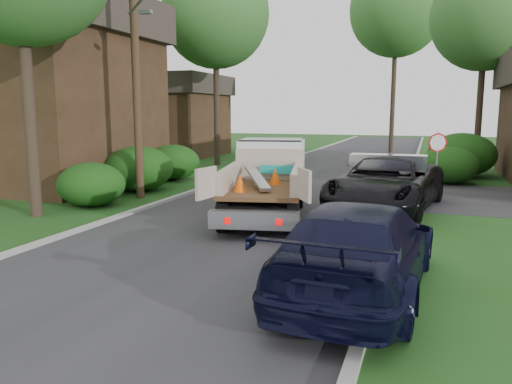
{
  "coord_description": "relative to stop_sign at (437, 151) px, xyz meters",
  "views": [
    {
      "loc": [
        4.89,
        -11.4,
        3.29
      ],
      "look_at": [
        0.67,
        0.77,
        1.2
      ],
      "focal_mm": 35.0,
      "sensor_mm": 36.0,
      "label": 1
    }
  ],
  "objects": [
    {
      "name": "ground",
      "position": [
        -5.2,
        -9.0,
        -1.78
      ],
      "size": [
        120.0,
        120.0,
        0.0
      ],
      "primitive_type": "plane",
      "color": "#1E4513",
      "rests_on": "ground"
    },
    {
      "name": "road",
      "position": [
        -5.2,
        1.0,
        -1.77
      ],
      "size": [
        8.0,
        90.0,
        0.02
      ],
      "primitive_type": "cube",
      "color": "#28282B",
      "rests_on": "ground"
    },
    {
      "name": "curb_left",
      "position": [
        -9.3,
        1.0,
        -1.72
      ],
      "size": [
        0.2,
        90.0,
        0.12
      ],
      "primitive_type": "cube",
      "color": "#9E9E99",
      "rests_on": "ground"
    },
    {
      "name": "curb_right",
      "position": [
        -1.1,
        1.0,
        -1.72
      ],
      "size": [
        0.2,
        90.0,
        0.12
      ],
      "primitive_type": "cube",
      "color": "#9E9E99",
      "rests_on": "ground"
    },
    {
      "name": "stop_sign",
      "position": [
        0.0,
        0.0,
        0.0
      ],
      "size": [
        0.71,
        0.32,
        2.48
      ],
      "color": "slate",
      "rests_on": "ground"
    },
    {
      "name": "utility_pole",
      "position": [
        -10.68,
        -4.02,
        3.4
      ],
      "size": [
        2.42,
        1.25,
        10.0
      ],
      "color": "#382619",
      "rests_on": "ground"
    },
    {
      "name": "house_left_near",
      "position": [
        -17.2,
        -2.0,
        2.5
      ],
      "size": [
        9.72,
        8.64,
        8.4
      ],
      "color": "#352415",
      "rests_on": "ground"
    },
    {
      "name": "house_left_far",
      "position": [
        -18.7,
        13.0,
        1.27
      ],
      "size": [
        7.56,
        7.56,
        6.0
      ],
      "color": "#352415",
      "rests_on": "ground"
    },
    {
      "name": "hedge_left_a",
      "position": [
        -11.4,
        -6.0,
        -1.01
      ],
      "size": [
        2.34,
        2.34,
        1.53
      ],
      "primitive_type": "ellipsoid",
      "color": "#11400E",
      "rests_on": "ground"
    },
    {
      "name": "hedge_left_b",
      "position": [
        -11.7,
        -2.5,
        -0.84
      ],
      "size": [
        2.86,
        2.86,
        1.87
      ],
      "primitive_type": "ellipsoid",
      "color": "#11400E",
      "rests_on": "ground"
    },
    {
      "name": "hedge_left_c",
      "position": [
        -12.0,
        1.0,
        -0.93
      ],
      "size": [
        2.6,
        2.6,
        1.7
      ],
      "primitive_type": "ellipsoid",
      "color": "#11400E",
      "rests_on": "ground"
    },
    {
      "name": "hedge_right_a",
      "position": [
        0.6,
        4.0,
        -0.93
      ],
      "size": [
        2.6,
        2.6,
        1.7
      ],
      "primitive_type": "ellipsoid",
      "color": "#11400E",
      "rests_on": "ground"
    },
    {
      "name": "hedge_right_b",
      "position": [
        1.3,
        7.0,
        -0.67
      ],
      "size": [
        3.38,
        3.38,
        2.21
      ],
      "primitive_type": "ellipsoid",
      "color": "#11400E",
      "rests_on": "ground"
    },
    {
      "name": "tree_left_far",
      "position": [
        -12.7,
        8.0,
        7.2
      ],
      "size": [
        6.4,
        6.4,
        12.2
      ],
      "color": "#2D2119",
      "rests_on": "ground"
    },
    {
      "name": "tree_right_far",
      "position": [
        2.3,
        11.0,
        6.7
      ],
      "size": [
        6.0,
        6.0,
        11.5
      ],
      "color": "#2D2119",
      "rests_on": "ground"
    },
    {
      "name": "tree_left_back",
      "position": [
        -19.2,
        4.0,
        7.2
      ],
      "size": [
        6.0,
        6.0,
        12.0
      ],
      "color": "#2D2119",
      "rests_on": "ground"
    },
    {
      "name": "tree_center_far",
      "position": [
        -3.2,
        21.0,
        9.2
      ],
      "size": [
        7.2,
        7.2,
        14.6
      ],
      "color": "#2D2119",
      "rests_on": "ground"
    },
    {
      "name": "flatbed_truck",
      "position": [
        -5.23,
        -4.94,
        -0.5
      ],
      "size": [
        3.79,
        6.57,
        2.34
      ],
      "rotation": [
        0.0,
        0.0,
        0.21
      ],
      "color": "black",
      "rests_on": "ground"
    },
    {
      "name": "black_pickup",
      "position": [
        -1.6,
        -3.31,
        -0.88
      ],
      "size": [
        3.93,
        6.83,
        1.79
      ],
      "primitive_type": "imported",
      "rotation": [
        0.0,
        0.0,
        -0.15
      ],
      "color": "black",
      "rests_on": "ground"
    },
    {
      "name": "navy_suv",
      "position": [
        -1.42,
        -11.5,
        -0.93
      ],
      "size": [
        2.69,
        5.94,
        1.69
      ],
      "primitive_type": "imported",
      "rotation": [
        0.0,
        0.0,
        3.08
      ],
      "color": "black",
      "rests_on": "ground"
    }
  ]
}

